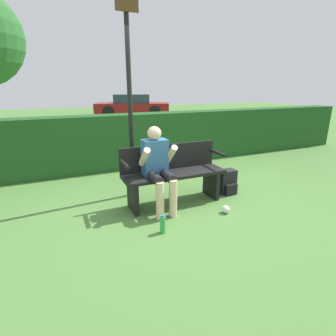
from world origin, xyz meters
TOP-DOWN VIEW (x-y plane):
  - ground_plane at (0.00, 0.00)m, footprint 40.00×40.00m
  - hedge_back at (0.00, 2.15)m, footprint 12.00×0.51m
  - park_bench at (0.00, 0.06)m, footprint 1.54×0.45m
  - person_seated at (-0.29, -0.07)m, footprint 0.48×0.59m
  - backpack at (0.97, 0.01)m, footprint 0.28×0.26m
  - water_bottle at (-0.49, -0.71)m, footprint 0.07×0.07m
  - signpost at (-0.47, 0.56)m, footprint 0.32×0.09m
  - parked_car at (3.00, 12.33)m, footprint 4.65×3.18m
  - litter_crumple at (0.52, -0.59)m, footprint 0.11×0.11m

SIDE VIEW (x-z plane):
  - ground_plane at x=0.00m, z-range 0.00..0.00m
  - litter_crumple at x=0.52m, z-range 0.00..0.11m
  - water_bottle at x=-0.49m, z-range -0.01..0.23m
  - backpack at x=0.97m, z-range -0.01..0.38m
  - park_bench at x=0.00m, z-range 0.03..0.90m
  - hedge_back at x=0.00m, z-range 0.00..1.15m
  - parked_car at x=3.00m, z-range -0.02..1.23m
  - person_seated at x=-0.29m, z-range 0.07..1.26m
  - signpost at x=-0.47m, z-range 0.13..3.06m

